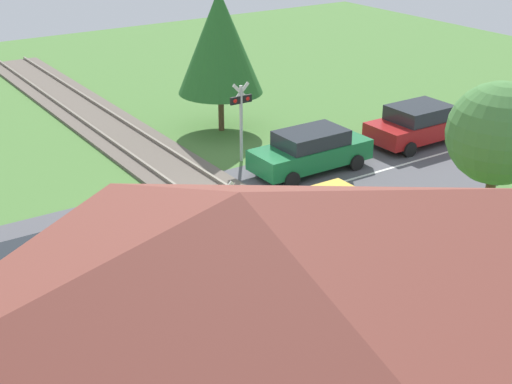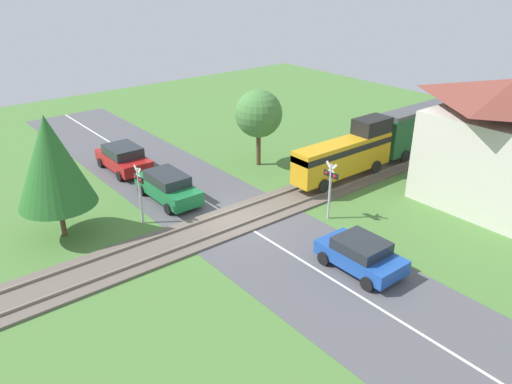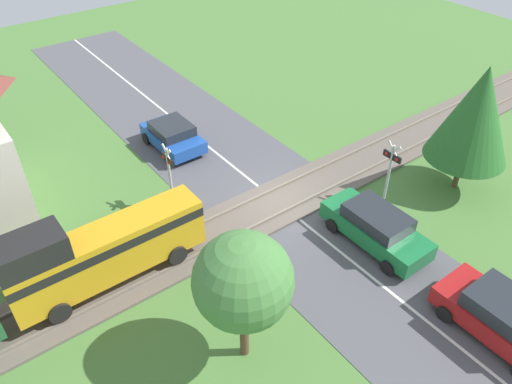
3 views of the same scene
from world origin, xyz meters
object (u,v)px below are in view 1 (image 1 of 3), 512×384
object	(u,v)px
car_behind_queue	(418,124)
crossing_signal_east_approach	(222,223)
car_near_crossing	(311,150)
car_far_side	(40,271)
crossing_signal_west_approach	(241,111)

from	to	relation	value
car_behind_queue	crossing_signal_east_approach	size ratio (longest dim) A/B	1.40
car_near_crossing	car_far_side	size ratio (longest dim) A/B	1.24
car_behind_queue	crossing_signal_east_approach	distance (m)	13.32
car_near_crossing	crossing_signal_east_approach	bearing A→B (deg)	37.14
car_near_crossing	car_behind_queue	xyz separation A→B (m)	(-5.40, -0.00, 0.00)
car_far_side	crossing_signal_west_approach	size ratio (longest dim) A/B	1.20
car_behind_queue	car_near_crossing	bearing A→B (deg)	0.00
crossing_signal_west_approach	crossing_signal_east_approach	xyz separation A→B (m)	(5.33, 7.46, 0.00)
car_near_crossing	car_far_side	bearing A→B (deg)	14.92
car_far_side	crossing_signal_east_approach	xyz separation A→B (m)	(-3.99, 2.29, 1.20)
car_far_side	crossing_signal_east_approach	bearing A→B (deg)	150.16
car_near_crossing	car_behind_queue	distance (m)	5.40
car_far_side	crossing_signal_east_approach	distance (m)	4.75
car_near_crossing	crossing_signal_west_approach	distance (m)	2.95
car_behind_queue	crossing_signal_west_approach	size ratio (longest dim) A/B	1.40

